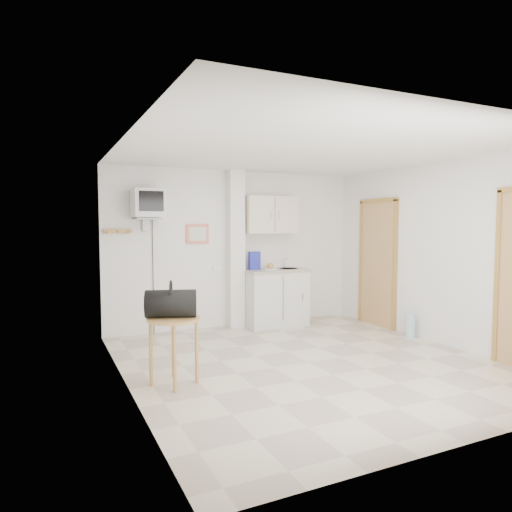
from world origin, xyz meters
name	(u,v)px	position (x,y,z in m)	size (l,w,h in m)	color
ground	(309,362)	(0.00, 0.00, 0.00)	(4.50, 4.50, 0.00)	beige
room_envelope	(323,233)	(0.24, 0.09, 1.54)	(4.24, 4.54, 2.55)	white
kitchenette	(274,276)	(0.57, 2.00, 0.80)	(1.03, 0.58, 2.10)	silver
crt_television	(148,204)	(-1.45, 2.02, 1.94)	(0.44, 0.45, 2.15)	slate
round_table	(174,328)	(-1.65, -0.05, 0.59)	(0.54, 0.54, 0.70)	#A1733C
duffel_bag	(171,303)	(-1.67, -0.02, 0.84)	(0.58, 0.43, 0.38)	black
water_bottle	(410,325)	(1.98, 0.40, 0.18)	(0.13, 0.13, 0.39)	#9FC9DA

